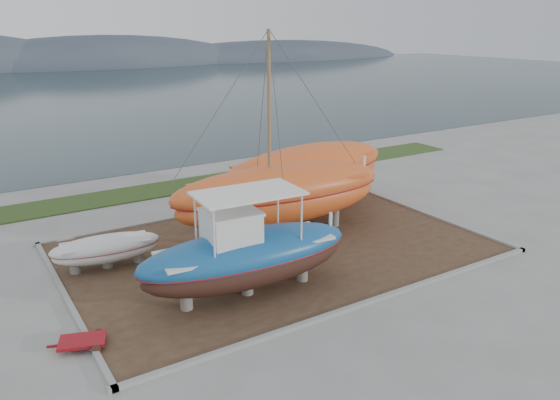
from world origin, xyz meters
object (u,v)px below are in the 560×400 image
blue_caique (247,245)px  orange_sailboat (280,138)px  white_dinghy (107,252)px  red_trailer (83,343)px  orange_bare_hull (307,179)px

blue_caique → orange_sailboat: 6.58m
orange_sailboat → white_dinghy: bearing=179.3°
white_dinghy → orange_sailboat: 8.95m
blue_caique → orange_sailboat: bearing=49.6°
red_trailer → blue_caique: bearing=22.4°
blue_caique → orange_bare_hull: 10.00m
blue_caique → red_trailer: size_ratio=3.90×
red_trailer → orange_sailboat: bearing=43.8°
white_dinghy → orange_bare_hull: orange_bare_hull is taller
orange_sailboat → red_trailer: (-10.23, -4.60, -4.63)m
white_dinghy → red_trailer: white_dinghy is taller
blue_caique → orange_sailboat: size_ratio=0.78×
white_dinghy → orange_sailboat: (7.93, -0.85, 4.05)m
orange_sailboat → red_trailer: size_ratio=5.01×
orange_bare_hull → red_trailer: size_ratio=5.01×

